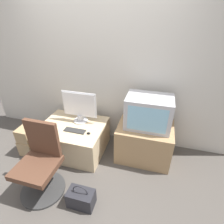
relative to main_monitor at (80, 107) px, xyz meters
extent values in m
plane|color=#4C4742|center=(0.22, -0.94, -0.72)|extent=(12.00, 12.00, 0.00)
cube|color=beige|center=(0.22, 0.38, 0.58)|extent=(4.40, 0.05, 2.60)
cube|color=#CCB289|center=(-0.08, -0.16, -0.48)|extent=(0.98, 0.80, 0.47)
cube|color=#A37F56|center=(1.03, -0.01, -0.44)|extent=(0.79, 0.60, 0.56)
cylinder|color=silver|center=(0.00, 0.00, -0.24)|extent=(0.22, 0.22, 0.02)
cylinder|color=silver|center=(0.00, 0.00, -0.18)|extent=(0.10, 0.10, 0.09)
cube|color=silver|center=(0.00, 0.00, 0.05)|extent=(0.55, 0.01, 0.41)
cube|color=silver|center=(0.00, 0.00, 0.05)|extent=(0.52, 0.02, 0.38)
cube|color=#2D2D2D|center=(0.03, -0.27, -0.24)|extent=(0.32, 0.11, 0.01)
ellipsoid|color=black|center=(0.25, -0.29, -0.23)|extent=(0.05, 0.03, 0.03)
cube|color=#B7B7BC|center=(1.04, 0.02, 0.07)|extent=(0.62, 0.43, 0.46)
cube|color=#8CC6E5|center=(1.04, -0.19, 0.07)|extent=(0.51, 0.01, 0.36)
cylinder|color=#333333|center=(-0.12, -0.99, -0.70)|extent=(0.55, 0.55, 0.03)
cylinder|color=#4C4C51|center=(-0.12, -0.99, -0.51)|extent=(0.05, 0.05, 0.35)
cube|color=#513323|center=(-0.12, -0.99, -0.30)|extent=(0.46, 0.46, 0.07)
cube|color=#513323|center=(-0.12, -0.78, -0.03)|extent=(0.42, 0.05, 0.48)
cube|color=#A3845B|center=(-0.74, -0.43, -0.58)|extent=(0.24, 0.25, 0.26)
cube|color=#A3845B|center=(-0.74, -0.43, -0.35)|extent=(0.22, 0.23, 0.21)
cube|color=#232328|center=(0.43, -1.03, -0.61)|extent=(0.31, 0.19, 0.22)
torus|color=#232328|center=(0.43, -1.03, -0.48)|extent=(0.18, 0.01, 0.18)
cube|color=navy|center=(-0.57, -0.75, -0.70)|extent=(0.23, 0.12, 0.02)
camera|label=1|loc=(1.12, -2.14, 1.29)|focal=28.00mm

